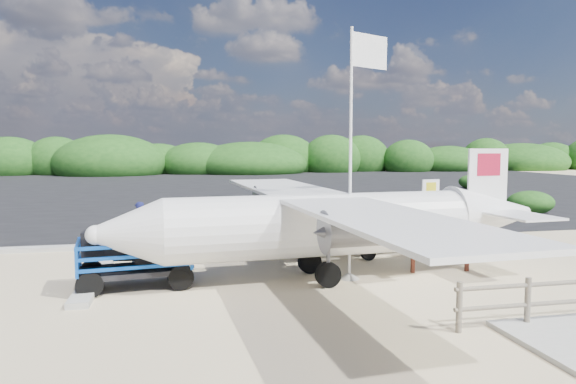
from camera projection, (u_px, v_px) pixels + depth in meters
name	position (u px, v px, depth m)	size (l,w,h in m)	color
ground	(264.00, 277.00, 14.17)	(160.00, 160.00, 0.00)	beige
asphalt_apron	(206.00, 189.00, 43.39)	(90.00, 50.00, 0.04)	#B2B2B2
vegetation_band	(196.00, 173.00, 67.74)	(124.00, 8.00, 4.40)	#B2B2B2
baggage_cart	(136.00, 287.00, 13.09)	(2.99, 1.71, 1.49)	#0B45AC
flagpole	(349.00, 279.00, 13.94)	(1.34, 0.56, 6.70)	white
signboard	(440.00, 272.00, 14.70)	(1.83, 0.17, 1.51)	#5A2819
crew_a	(140.00, 227.00, 17.45)	(0.63, 0.41, 1.72)	#131648
crew_b	(181.00, 242.00, 15.01)	(0.78, 0.61, 1.61)	#131648
aircraft_large	(364.00, 195.00, 37.49)	(14.92, 14.92, 4.48)	#B2B2B2
aircraft_small	(27.00, 191.00, 41.13)	(6.54, 6.54, 2.35)	#B2B2B2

